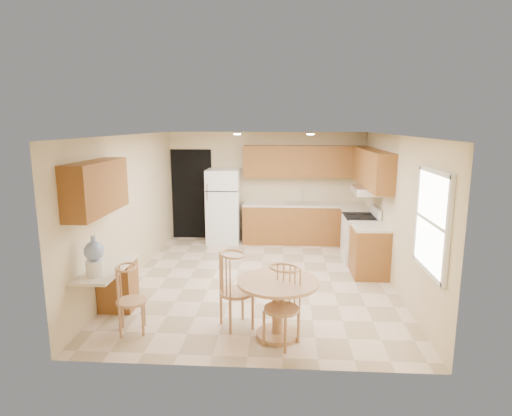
# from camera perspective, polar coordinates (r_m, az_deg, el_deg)

# --- Properties ---
(floor) EXTENTS (5.50, 5.50, 0.00)m
(floor) POSITION_cam_1_polar(r_m,az_deg,el_deg) (7.58, 0.46, -9.54)
(floor) COLOR beige
(floor) RESTS_ON ground
(ceiling) EXTENTS (4.50, 5.50, 0.02)m
(ceiling) POSITION_cam_1_polar(r_m,az_deg,el_deg) (7.10, 0.49, 9.70)
(ceiling) COLOR white
(ceiling) RESTS_ON wall_back
(wall_back) EXTENTS (4.50, 0.02, 2.50)m
(wall_back) POSITION_cam_1_polar(r_m,az_deg,el_deg) (9.94, 1.36, 2.89)
(wall_back) COLOR beige
(wall_back) RESTS_ON floor
(wall_front) EXTENTS (4.50, 0.02, 2.50)m
(wall_front) POSITION_cam_1_polar(r_m,az_deg,el_deg) (4.58, -1.46, -7.06)
(wall_front) COLOR beige
(wall_front) RESTS_ON floor
(wall_left) EXTENTS (0.02, 5.50, 2.50)m
(wall_left) POSITION_cam_1_polar(r_m,az_deg,el_deg) (7.69, -16.50, -0.02)
(wall_left) COLOR beige
(wall_left) RESTS_ON floor
(wall_right) EXTENTS (0.02, 5.50, 2.50)m
(wall_right) POSITION_cam_1_polar(r_m,az_deg,el_deg) (7.46, 18.00, -0.45)
(wall_right) COLOR beige
(wall_right) RESTS_ON floor
(doorway) EXTENTS (0.90, 0.02, 2.10)m
(doorway) POSITION_cam_1_polar(r_m,az_deg,el_deg) (10.18, -8.54, 1.82)
(doorway) COLOR black
(doorway) RESTS_ON floor
(base_cab_back) EXTENTS (2.75, 0.60, 0.87)m
(base_cab_back) POSITION_cam_1_polar(r_m,az_deg,el_deg) (9.81, 6.38, -2.14)
(base_cab_back) COLOR brown
(base_cab_back) RESTS_ON floor
(counter_back) EXTENTS (2.75, 0.63, 0.04)m
(counter_back) POSITION_cam_1_polar(r_m,az_deg,el_deg) (9.71, 6.44, 0.47)
(counter_back) COLOR beige
(counter_back) RESTS_ON base_cab_back
(base_cab_right_a) EXTENTS (0.60, 0.59, 0.87)m
(base_cab_right_a) POSITION_cam_1_polar(r_m,az_deg,el_deg) (9.35, 13.16, -3.04)
(base_cab_right_a) COLOR brown
(base_cab_right_a) RESTS_ON floor
(counter_right_a) EXTENTS (0.63, 0.59, 0.04)m
(counter_right_a) POSITION_cam_1_polar(r_m,az_deg,el_deg) (9.25, 13.28, -0.30)
(counter_right_a) COLOR beige
(counter_right_a) RESTS_ON base_cab_right_a
(base_cab_right_b) EXTENTS (0.60, 0.80, 0.87)m
(base_cab_right_b) POSITION_cam_1_polar(r_m,az_deg,el_deg) (7.97, 14.85, -5.60)
(base_cab_right_b) COLOR brown
(base_cab_right_b) RESTS_ON floor
(counter_right_b) EXTENTS (0.63, 0.80, 0.04)m
(counter_right_b) POSITION_cam_1_polar(r_m,az_deg,el_deg) (7.85, 15.01, -2.41)
(counter_right_b) COLOR beige
(counter_right_b) RESTS_ON base_cab_right_b
(upper_cab_back) EXTENTS (2.75, 0.33, 0.70)m
(upper_cab_back) POSITION_cam_1_polar(r_m,az_deg,el_deg) (9.72, 6.53, 6.19)
(upper_cab_back) COLOR brown
(upper_cab_back) RESTS_ON wall_back
(upper_cab_right) EXTENTS (0.33, 2.42, 0.70)m
(upper_cab_right) POSITION_cam_1_polar(r_m,az_deg,el_deg) (8.50, 15.18, 5.17)
(upper_cab_right) COLOR brown
(upper_cab_right) RESTS_ON wall_right
(upper_cab_left) EXTENTS (0.33, 1.40, 0.70)m
(upper_cab_left) POSITION_cam_1_polar(r_m,az_deg,el_deg) (6.07, -20.48, 2.59)
(upper_cab_left) COLOR brown
(upper_cab_left) RESTS_ON wall_left
(sink) EXTENTS (0.78, 0.44, 0.01)m
(sink) POSITION_cam_1_polar(r_m,az_deg,el_deg) (9.71, 6.30, 0.60)
(sink) COLOR silver
(sink) RESTS_ON counter_back
(range_hood) EXTENTS (0.50, 0.76, 0.14)m
(range_hood) POSITION_cam_1_polar(r_m,az_deg,el_deg) (8.51, 14.51, 2.29)
(range_hood) COLOR silver
(range_hood) RESTS_ON upper_cab_right
(desk_pedestal) EXTENTS (0.48, 0.42, 0.72)m
(desk_pedestal) POSITION_cam_1_polar(r_m,az_deg,el_deg) (6.66, -17.93, -9.81)
(desk_pedestal) COLOR brown
(desk_pedestal) RESTS_ON floor
(desk_top) EXTENTS (0.50, 1.20, 0.04)m
(desk_top) POSITION_cam_1_polar(r_m,az_deg,el_deg) (6.20, -19.43, -7.65)
(desk_top) COLOR beige
(desk_top) RESTS_ON desk_pedestal
(window) EXTENTS (0.06, 1.12, 1.30)m
(window) POSITION_cam_1_polar(r_m,az_deg,el_deg) (5.67, 22.46, -1.73)
(window) COLOR white
(window) RESTS_ON wall_right
(can_light_a) EXTENTS (0.14, 0.14, 0.02)m
(can_light_a) POSITION_cam_1_polar(r_m,az_deg,el_deg) (8.33, -2.53, 9.81)
(can_light_a) COLOR white
(can_light_a) RESTS_ON ceiling
(can_light_b) EXTENTS (0.14, 0.14, 0.02)m
(can_light_b) POSITION_cam_1_polar(r_m,az_deg,el_deg) (8.30, 7.27, 9.72)
(can_light_b) COLOR white
(can_light_b) RESTS_ON ceiling
(refrigerator) EXTENTS (0.74, 0.72, 1.68)m
(refrigerator) POSITION_cam_1_polar(r_m,az_deg,el_deg) (9.75, -4.32, 0.24)
(refrigerator) COLOR white
(refrigerator) RESTS_ON floor
(stove) EXTENTS (0.65, 0.76, 1.09)m
(stove) POSITION_cam_1_polar(r_m,az_deg,el_deg) (8.69, 13.72, -3.91)
(stove) COLOR white
(stove) RESTS_ON floor
(dining_table) EXTENTS (1.02, 1.02, 0.76)m
(dining_table) POSITION_cam_1_polar(r_m,az_deg,el_deg) (5.52, 2.91, -12.18)
(dining_table) COLOR tan
(dining_table) RESTS_ON floor
(chair_table_a) EXTENTS (0.45, 0.58, 1.02)m
(chair_table_a) POSITION_cam_1_polar(r_m,az_deg,el_deg) (5.64, -2.74, -10.26)
(chair_table_a) COLOR tan
(chair_table_a) RESTS_ON floor
(chair_table_b) EXTENTS (0.43, 0.50, 0.97)m
(chair_table_b) POSITION_cam_1_polar(r_m,az_deg,el_deg) (5.23, 3.44, -12.41)
(chair_table_b) COLOR tan
(chair_table_b) RESTS_ON floor
(chair_desk) EXTENTS (0.39, 0.51, 0.89)m
(chair_desk) POSITION_cam_1_polar(r_m,az_deg,el_deg) (5.77, -16.62, -11.09)
(chair_desk) COLOR tan
(chair_desk) RESTS_ON floor
(water_crock) EXTENTS (0.25, 0.25, 0.52)m
(water_crock) POSITION_cam_1_polar(r_m,az_deg,el_deg) (5.86, -20.74, -6.21)
(water_crock) COLOR white
(water_crock) RESTS_ON desk_top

